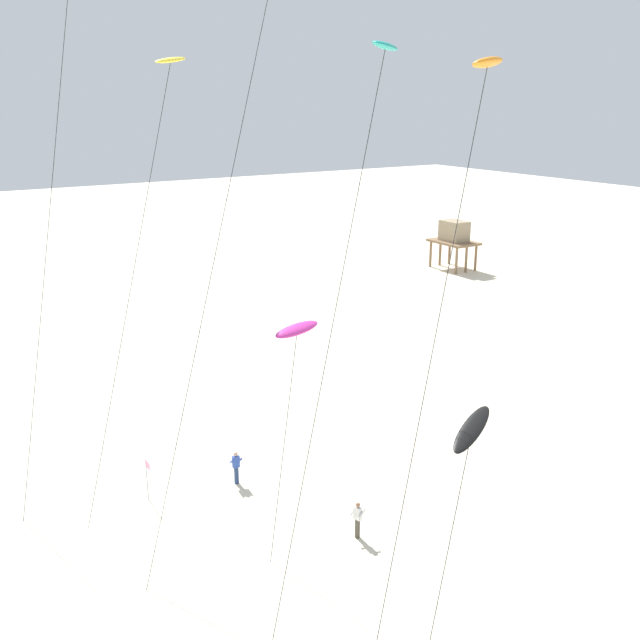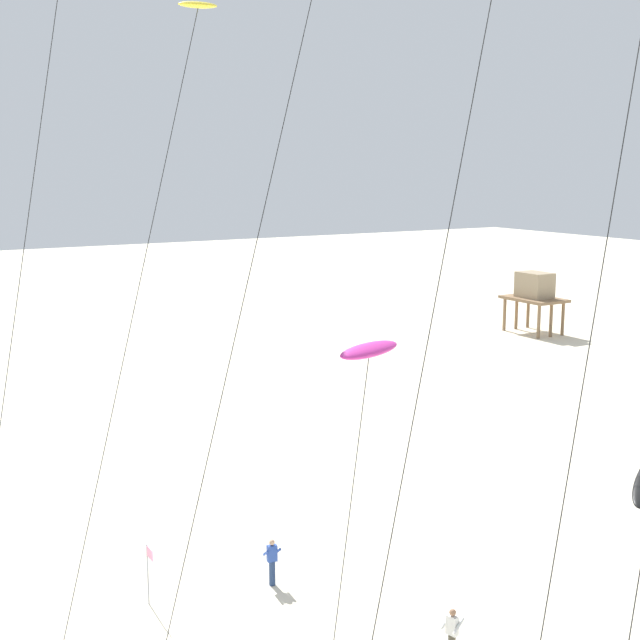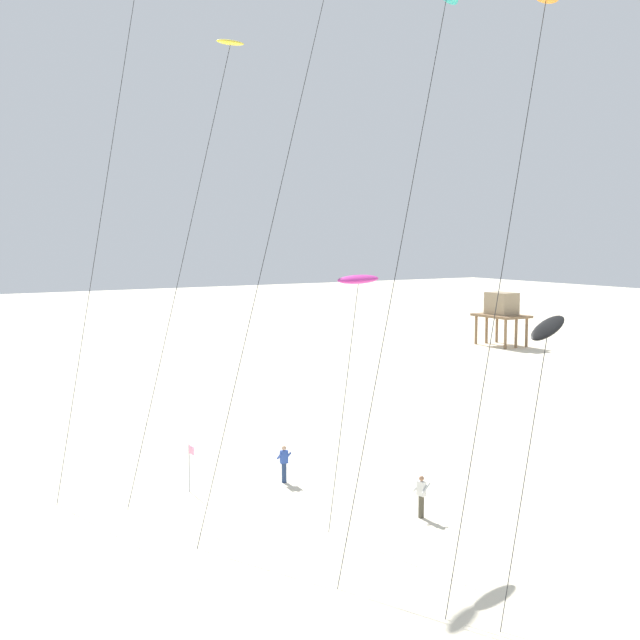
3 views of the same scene
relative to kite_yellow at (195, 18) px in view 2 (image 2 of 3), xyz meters
The scene contains 7 objects.
ground_plane 19.73m from the kite_yellow, 41.05° to the right, with size 260.00×260.00×0.00m, color beige.
kite_yellow is the anchor object (origin of this frame).
kite_magenta 13.00m from the kite_yellow, ahead, with size 1.64×3.14×9.55m.
kite_flyer_nearest 18.48m from the kite_yellow, 21.80° to the left, with size 0.58×0.60×1.67m.
kite_flyer_middle 20.95m from the kite_yellow, 19.62° to the left, with size 0.64×0.62×1.67m.
stilt_house 51.70m from the kite_yellow, 122.25° to the left, with size 5.20×3.48×5.28m.
marker_flag 18.00m from the kite_yellow, 54.64° to the right, with size 0.56×0.05×2.10m.
Camera 2 is at (24.09, -8.43, 14.34)m, focal length 48.72 mm.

